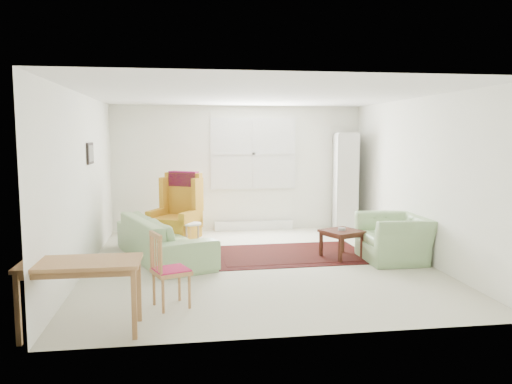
{
  "coord_description": "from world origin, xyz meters",
  "views": [
    {
      "loc": [
        -1.1,
        -7.25,
        1.93
      ],
      "look_at": [
        0.0,
        0.3,
        1.05
      ],
      "focal_mm": 35.0,
      "sensor_mm": 36.0,
      "label": 1
    }
  ],
  "objects": [
    {
      "name": "coffee_table",
      "position": [
        1.34,
        0.17,
        0.22
      ],
      "size": [
        0.71,
        0.71,
        0.44
      ],
      "primitive_type": null,
      "rotation": [
        0.0,
        0.0,
        0.42
      ],
      "color": "#431E14",
      "rests_on": "ground"
    },
    {
      "name": "sofa",
      "position": [
        -1.42,
        0.5,
        0.46
      ],
      "size": [
        1.64,
        2.44,
        0.92
      ],
      "primitive_type": "imported",
      "rotation": [
        0.0,
        0.0,
        1.94
      ],
      "color": "#85A76F",
      "rests_on": "ground"
    },
    {
      "name": "room",
      "position": [
        0.02,
        0.21,
        1.26
      ],
      "size": [
        5.04,
        5.54,
        2.51
      ],
      "color": "beige",
      "rests_on": "ground"
    },
    {
      "name": "rug",
      "position": [
        0.55,
        0.47,
        0.01
      ],
      "size": [
        2.54,
        1.68,
        0.02
      ],
      "primitive_type": null,
      "rotation": [
        0.0,
        0.0,
        0.03
      ],
      "color": "black",
      "rests_on": "ground"
    },
    {
      "name": "armchair",
      "position": [
        2.1,
        -0.11,
        0.42
      ],
      "size": [
        0.95,
        1.09,
        0.84
      ],
      "primitive_type": "imported",
      "rotation": [
        0.0,
        0.0,
        -1.58
      ],
      "color": "#85A76F",
      "rests_on": "ground"
    },
    {
      "name": "desk",
      "position": [
        -2.1,
        -2.35,
        0.36
      ],
      "size": [
        1.14,
        0.58,
        0.72
      ],
      "primitive_type": null,
      "rotation": [
        0.0,
        0.0,
        -0.01
      ],
      "color": "#AF7A46",
      "rests_on": "ground"
    },
    {
      "name": "cabinet",
      "position": [
        2.1,
        2.29,
        0.98
      ],
      "size": [
        0.55,
        0.85,
        1.97
      ],
      "primitive_type": null,
      "rotation": [
        0.0,
        0.0,
        -0.18
      ],
      "color": "silver",
      "rests_on": "ground"
    },
    {
      "name": "stool",
      "position": [
        -0.98,
        1.16,
        0.22
      ],
      "size": [
        0.42,
        0.42,
        0.44
      ],
      "primitive_type": null,
      "rotation": [
        0.0,
        0.0,
        -0.32
      ],
      "color": "white",
      "rests_on": "ground"
    },
    {
      "name": "desk_chair",
      "position": [
        -1.26,
        -1.73,
        0.43
      ],
      "size": [
        0.49,
        0.49,
        0.86
      ],
      "primitive_type": null,
      "rotation": [
        0.0,
        0.0,
        1.95
      ],
      "color": "#AF7A46",
      "rests_on": "ground"
    },
    {
      "name": "wingback_chair",
      "position": [
        -1.26,
        1.5,
        0.64
      ],
      "size": [
        1.03,
        1.04,
        1.28
      ],
      "primitive_type": null,
      "rotation": [
        0.0,
        0.0,
        -0.51
      ],
      "color": "#BF841D",
      "rests_on": "ground"
    }
  ]
}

